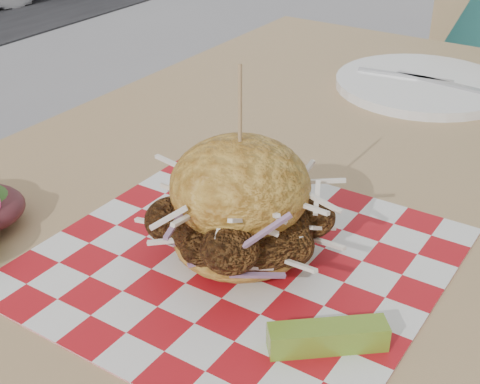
{
  "coord_description": "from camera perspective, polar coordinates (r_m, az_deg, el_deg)",
  "views": [
    {
      "loc": [
        0.65,
        -0.59,
        1.12
      ],
      "look_at": [
        0.36,
        -0.15,
        0.82
      ],
      "focal_mm": 50.0,
      "sensor_mm": 36.0,
      "label": 1
    }
  ],
  "objects": [
    {
      "name": "patio_table",
      "position": [
        0.85,
        7.02,
        -2.82
      ],
      "size": [
        0.8,
        1.2,
        0.75
      ],
      "color": "tan",
      "rests_on": "ground"
    },
    {
      "name": "paper_liner",
      "position": [
        0.64,
        0.0,
        -5.76
      ],
      "size": [
        0.36,
        0.36,
        0.0
      ],
      "primitive_type": "cube",
      "color": "red",
      "rests_on": "patio_table"
    },
    {
      "name": "sandwich",
      "position": [
        0.61,
        0.0,
        -1.57
      ],
      "size": [
        0.17,
        0.17,
        0.19
      ],
      "color": "gold",
      "rests_on": "paper_liner"
    },
    {
      "name": "pickle_spear",
      "position": [
        0.54,
        7.5,
        -12.17
      ],
      "size": [
        0.09,
        0.08,
        0.02
      ],
      "primitive_type": "cube",
      "rotation": [
        0.0,
        0.0,
        0.7
      ],
      "color": "olive",
      "rests_on": "paper_liner"
    },
    {
      "name": "place_setting",
      "position": [
        1.1,
        15.31,
        8.86
      ],
      "size": [
        0.27,
        0.27,
        0.02
      ],
      "color": "white",
      "rests_on": "patio_table"
    }
  ]
}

